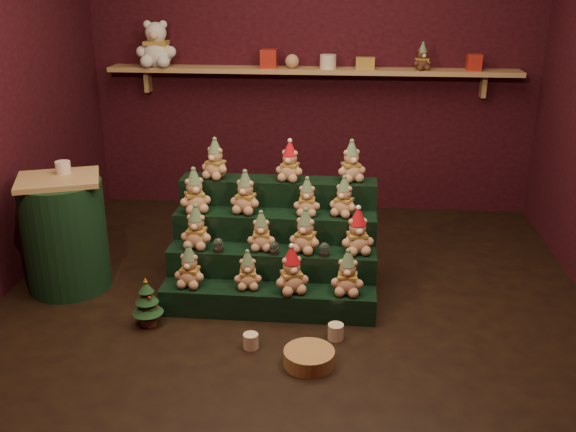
# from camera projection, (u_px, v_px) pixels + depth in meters

# --- Properties ---
(ground) EXTENTS (4.00, 4.00, 0.00)m
(ground) POSITION_uv_depth(u_px,v_px,m) (292.00, 304.00, 4.33)
(ground) COLOR black
(ground) RESTS_ON ground
(back_wall) EXTENTS (4.00, 0.10, 2.80)m
(back_wall) POSITION_uv_depth(u_px,v_px,m) (313.00, 56.00, 5.74)
(back_wall) COLOR black
(back_wall) RESTS_ON ground
(front_wall) EXTENTS (4.00, 0.10, 2.80)m
(front_wall) POSITION_uv_depth(u_px,v_px,m) (232.00, 218.00, 1.92)
(front_wall) COLOR black
(front_wall) RESTS_ON ground
(back_shelf) EXTENTS (3.60, 0.26, 0.24)m
(back_shelf) POSITION_uv_depth(u_px,v_px,m) (311.00, 71.00, 5.62)
(back_shelf) COLOR #A18450
(back_shelf) RESTS_ON ground
(riser_tier_front) EXTENTS (1.40, 0.22, 0.18)m
(riser_tier_front) POSITION_uv_depth(u_px,v_px,m) (268.00, 301.00, 4.18)
(riser_tier_front) COLOR black
(riser_tier_front) RESTS_ON ground
(riser_tier_midfront) EXTENTS (1.40, 0.22, 0.36)m
(riser_tier_midfront) POSITION_uv_depth(u_px,v_px,m) (272.00, 274.00, 4.35)
(riser_tier_midfront) COLOR black
(riser_tier_midfront) RESTS_ON ground
(riser_tier_midback) EXTENTS (1.40, 0.22, 0.54)m
(riser_tier_midback) POSITION_uv_depth(u_px,v_px,m) (275.00, 249.00, 4.52)
(riser_tier_midback) COLOR black
(riser_tier_midback) RESTS_ON ground
(riser_tier_back) EXTENTS (1.40, 0.22, 0.72)m
(riser_tier_back) POSITION_uv_depth(u_px,v_px,m) (279.00, 226.00, 4.70)
(riser_tier_back) COLOR black
(riser_tier_back) RESTS_ON ground
(teddy_0) EXTENTS (0.22, 0.20, 0.28)m
(teddy_0) POSITION_uv_depth(u_px,v_px,m) (190.00, 266.00, 4.15)
(teddy_0) COLOR tan
(teddy_0) RESTS_ON riser_tier_front
(teddy_1) EXTENTS (0.20, 0.18, 0.25)m
(teddy_1) POSITION_uv_depth(u_px,v_px,m) (248.00, 270.00, 4.13)
(teddy_1) COLOR tan
(teddy_1) RESTS_ON riser_tier_front
(teddy_2) EXTENTS (0.27, 0.26, 0.30)m
(teddy_2) POSITION_uv_depth(u_px,v_px,m) (292.00, 270.00, 4.06)
(teddy_2) COLOR tan
(teddy_2) RESTS_ON riser_tier_front
(teddy_3) EXTENTS (0.22, 0.20, 0.29)m
(teddy_3) POSITION_uv_depth(u_px,v_px,m) (348.00, 272.00, 4.05)
(teddy_3) COLOR tan
(teddy_3) RESTS_ON riser_tier_front
(teddy_4) EXTENTS (0.22, 0.20, 0.29)m
(teddy_4) POSITION_uv_depth(u_px,v_px,m) (196.00, 227.00, 4.28)
(teddy_4) COLOR tan
(teddy_4) RESTS_ON riser_tier_midfront
(teddy_5) EXTENTS (0.20, 0.18, 0.26)m
(teddy_5) POSITION_uv_depth(u_px,v_px,m) (261.00, 231.00, 4.26)
(teddy_5) COLOR tan
(teddy_5) RESTS_ON riser_tier_midfront
(teddy_6) EXTENTS (0.25, 0.24, 0.29)m
(teddy_6) POSITION_uv_depth(u_px,v_px,m) (305.00, 231.00, 4.22)
(teddy_6) COLOR tan
(teddy_6) RESTS_ON riser_tier_midfront
(teddy_7) EXTENTS (0.26, 0.24, 0.30)m
(teddy_7) POSITION_uv_depth(u_px,v_px,m) (357.00, 231.00, 4.20)
(teddy_7) COLOR tan
(teddy_7) RESTS_ON riser_tier_midfront
(teddy_8) EXTENTS (0.28, 0.27, 0.30)m
(teddy_8) POSITION_uv_depth(u_px,v_px,m) (194.00, 191.00, 4.42)
(teddy_8) COLOR tan
(teddy_8) RESTS_ON riser_tier_midback
(teddy_9) EXTENTS (0.24, 0.23, 0.29)m
(teddy_9) POSITION_uv_depth(u_px,v_px,m) (245.00, 192.00, 4.40)
(teddy_9) COLOR tan
(teddy_9) RESTS_ON riser_tier_midback
(teddy_10) EXTENTS (0.18, 0.17, 0.26)m
(teddy_10) POSITION_uv_depth(u_px,v_px,m) (307.00, 197.00, 4.37)
(teddy_10) COLOR tan
(teddy_10) RESTS_ON riser_tier_midback
(teddy_11) EXTENTS (0.25, 0.24, 0.27)m
(teddy_11) POSITION_uv_depth(u_px,v_px,m) (344.00, 197.00, 4.35)
(teddy_11) COLOR tan
(teddy_11) RESTS_ON riser_tier_midback
(teddy_12) EXTENTS (0.25, 0.24, 0.28)m
(teddy_12) POSITION_uv_depth(u_px,v_px,m) (215.00, 159.00, 4.55)
(teddy_12) COLOR tan
(teddy_12) RESTS_ON riser_tier_back
(teddy_13) EXTENTS (0.23, 0.22, 0.27)m
(teddy_13) POSITION_uv_depth(u_px,v_px,m) (290.00, 161.00, 4.50)
(teddy_13) COLOR tan
(teddy_13) RESTS_ON riser_tier_back
(teddy_14) EXTENTS (0.25, 0.24, 0.28)m
(teddy_14) POSITION_uv_depth(u_px,v_px,m) (351.00, 161.00, 4.49)
(teddy_14) COLOR tan
(teddy_14) RESTS_ON riser_tier_back
(snow_globe_a) EXTENTS (0.07, 0.07, 0.10)m
(snow_globe_a) POSITION_uv_depth(u_px,v_px,m) (218.00, 245.00, 4.24)
(snow_globe_a) COLOR black
(snow_globe_a) RESTS_ON riser_tier_midfront
(snow_globe_b) EXTENTS (0.07, 0.07, 0.09)m
(snow_globe_b) POSITION_uv_depth(u_px,v_px,m) (274.00, 247.00, 4.21)
(snow_globe_b) COLOR black
(snow_globe_b) RESTS_ON riser_tier_midfront
(snow_globe_c) EXTENTS (0.07, 0.07, 0.09)m
(snow_globe_c) POSITION_uv_depth(u_px,v_px,m) (324.00, 249.00, 4.18)
(snow_globe_c) COLOR black
(snow_globe_c) RESTS_ON riser_tier_midfront
(side_table) EXTENTS (0.65, 0.60, 0.81)m
(side_table) POSITION_uv_depth(u_px,v_px,m) (65.00, 234.00, 4.44)
(side_table) COLOR #A18450
(side_table) RESTS_ON ground
(table_ornament) EXTENTS (0.10, 0.10, 0.08)m
(table_ornament) POSITION_uv_depth(u_px,v_px,m) (63.00, 167.00, 4.38)
(table_ornament) COLOR beige
(table_ornament) RESTS_ON side_table
(mini_christmas_tree) EXTENTS (0.19, 0.19, 0.33)m
(mini_christmas_tree) POSITION_uv_depth(u_px,v_px,m) (147.00, 302.00, 4.02)
(mini_christmas_tree) COLOR #4D291B
(mini_christmas_tree) RESTS_ON ground
(mug_left) EXTENTS (0.09, 0.09, 0.09)m
(mug_left) POSITION_uv_depth(u_px,v_px,m) (251.00, 341.00, 3.81)
(mug_left) COLOR beige
(mug_left) RESTS_ON ground
(mug_right) EXTENTS (0.10, 0.10, 0.10)m
(mug_right) POSITION_uv_depth(u_px,v_px,m) (336.00, 332.00, 3.90)
(mug_right) COLOR beige
(mug_right) RESTS_ON ground
(wicker_basket) EXTENTS (0.37, 0.37, 0.09)m
(wicker_basket) POSITION_uv_depth(u_px,v_px,m) (309.00, 358.00, 3.64)
(wicker_basket) COLOR #AA7644
(wicker_basket) RESTS_ON ground
(white_bear) EXTENTS (0.37, 0.34, 0.50)m
(white_bear) POSITION_uv_depth(u_px,v_px,m) (156.00, 38.00, 5.61)
(white_bear) COLOR silver
(white_bear) RESTS_ON back_shelf
(brown_bear) EXTENTS (0.20, 0.19, 0.22)m
(brown_bear) POSITION_uv_depth(u_px,v_px,m) (422.00, 57.00, 5.45)
(brown_bear) COLOR #482718
(brown_bear) RESTS_ON back_shelf
(gift_tin_red_a) EXTENTS (0.14, 0.14, 0.16)m
(gift_tin_red_a) POSITION_uv_depth(u_px,v_px,m) (269.00, 59.00, 5.59)
(gift_tin_red_a) COLOR #AE281A
(gift_tin_red_a) RESTS_ON back_shelf
(gift_tin_cream) EXTENTS (0.14, 0.14, 0.12)m
(gift_tin_cream) POSITION_uv_depth(u_px,v_px,m) (328.00, 62.00, 5.55)
(gift_tin_cream) COLOR beige
(gift_tin_cream) RESTS_ON back_shelf
(gift_tin_red_b) EXTENTS (0.12, 0.12, 0.14)m
(gift_tin_red_b) POSITION_uv_depth(u_px,v_px,m) (474.00, 62.00, 5.44)
(gift_tin_red_b) COLOR #AE281A
(gift_tin_red_b) RESTS_ON back_shelf
(shelf_plush_ball) EXTENTS (0.12, 0.12, 0.12)m
(shelf_plush_ball) POSITION_uv_depth(u_px,v_px,m) (292.00, 61.00, 5.58)
(shelf_plush_ball) COLOR tan
(shelf_plush_ball) RESTS_ON back_shelf
(scarf_gift_box) EXTENTS (0.16, 0.10, 0.10)m
(scarf_gift_box) POSITION_uv_depth(u_px,v_px,m) (365.00, 63.00, 5.53)
(scarf_gift_box) COLOR orange
(scarf_gift_box) RESTS_ON back_shelf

